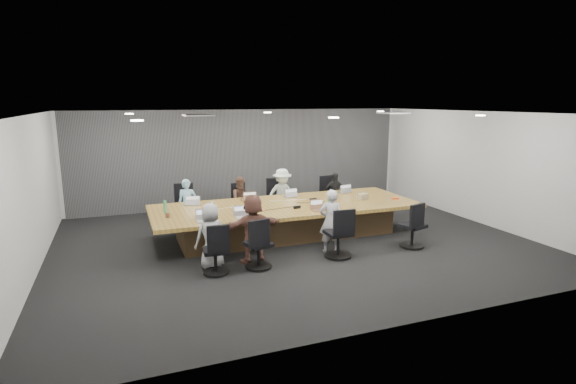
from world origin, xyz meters
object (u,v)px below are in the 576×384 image
object	(u,v)px
chair_0	(186,209)
chair_3	(328,198)
person_3	(334,194)
mug_brown	(168,215)
chair_7	(413,229)
conference_table	(286,219)
person_6	(331,221)
chair_5	(258,248)
laptop_2	(290,196)
laptop_4	(205,221)
chair_1	(238,207)
laptop_0	(191,204)
person_1	(242,200)
laptop_5	(245,217)
person_5	(253,228)
person_4	(211,236)
laptop_3	(344,192)
person_2	(282,195)
snack_packet	(395,198)
canvas_bag	(363,196)
laptop_1	(248,199)
laptop_6	(319,210)
chair_6	(338,237)
chair_2	(278,201)
chair_4	(215,254)
person_0	(187,205)
bottle_green_left	(165,207)
bottle_clear	(212,207)

from	to	relation	value
chair_0	chair_3	bearing A→B (deg)	178.98
person_3	mug_brown	world-z (taller)	person_3
chair_7	person_3	bearing A→B (deg)	78.98
conference_table	person_6	bearing A→B (deg)	-71.48
chair_5	laptop_2	size ratio (longest dim) A/B	2.33
laptop_4	person_6	distance (m)	2.51
chair_1	laptop_0	size ratio (longest dim) A/B	2.32
person_1	laptop_0	bearing A→B (deg)	-162.32
chair_5	laptop_5	bearing A→B (deg)	77.47
chair_0	person_3	xyz separation A→B (m)	(3.92, -0.35, 0.15)
laptop_4	person_5	bearing A→B (deg)	-33.43
chair_1	laptop_5	xyz separation A→B (m)	(-0.51, -2.50, 0.39)
person_1	person_4	bearing A→B (deg)	-120.49
laptop_3	person_2	bearing A→B (deg)	-30.27
person_4	person_2	bearing A→B (deg)	-144.08
chair_7	person_1	world-z (taller)	person_1
snack_packet	mug_brown	bearing A→B (deg)	178.64
laptop_4	laptop_5	world-z (taller)	same
chair_3	person_1	distance (m)	2.61
laptop_0	snack_packet	world-z (taller)	snack_packet
person_5	canvas_bag	xyz separation A→B (m)	(3.09, 1.23, 0.14)
laptop_3	snack_packet	xyz separation A→B (m)	(0.76, -1.17, 0.01)
chair_1	laptop_1	size ratio (longest dim) A/B	2.34
laptop_6	laptop_0	bearing A→B (deg)	149.15
laptop_4	canvas_bag	bearing A→B (deg)	10.71
person_4	laptop_4	world-z (taller)	person_4
person_3	laptop_3	world-z (taller)	person_3
chair_6	person_3	size ratio (longest dim) A/B	0.72
chair_2	chair_4	distance (m)	4.16
laptop_0	person_4	xyz separation A→B (m)	(0.03, -2.15, -0.14)
person_1	laptop_6	world-z (taller)	person_1
chair_4	chair_7	size ratio (longest dim) A/B	0.92
laptop_1	laptop_3	distance (m)	2.57
person_0	canvas_bag	world-z (taller)	person_0
laptop_0	laptop_3	size ratio (longest dim) A/B	0.95
chair_7	laptop_2	xyz separation A→B (m)	(-1.82, 2.50, 0.36)
chair_5	laptop_5	distance (m)	0.97
chair_4	person_3	xyz separation A→B (m)	(3.88, 3.05, 0.22)
chair_5	person_1	bearing A→B (deg)	68.06
person_1	laptop_1	distance (m)	0.57
chair_4	person_6	distance (m)	2.49
bottle_green_left	laptop_6	bearing A→B (deg)	-17.77
conference_table	chair_7	xyz separation A→B (m)	(2.21, -1.70, -0.01)
chair_3	chair_5	bearing A→B (deg)	39.08
person_0	person_6	world-z (taller)	person_6
chair_4	laptop_1	bearing A→B (deg)	67.17
chair_0	laptop_6	world-z (taller)	chair_0
chair_7	chair_4	bearing A→B (deg)	162.96
bottle_clear	laptop_0	bearing A→B (deg)	108.60
person_1	person_5	distance (m)	2.75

